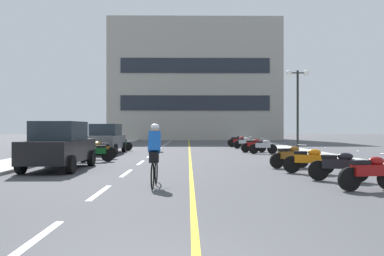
{
  "coord_description": "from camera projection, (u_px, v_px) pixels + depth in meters",
  "views": [
    {
      "loc": [
        0.15,
        -3.35,
        1.57
      ],
      "look_at": [
        0.35,
        15.76,
        1.57
      ],
      "focal_mm": 35.87,
      "sensor_mm": 36.0,
      "label": 1
    }
  ],
  "objects": [
    {
      "name": "motorcycle_8",
      "position": [
        263.0,
        146.0,
        23.2
      ],
      "size": [
        1.69,
        0.6,
        0.92
      ],
      "color": "black",
      "rests_on": "ground"
    },
    {
      "name": "motorcycle_13",
      "position": [
        237.0,
        141.0,
        33.42
      ],
      "size": [
        1.66,
        0.74,
        0.92
      ],
      "color": "black",
      "rests_on": "ground"
    },
    {
      "name": "motorcycle_6",
      "position": [
        100.0,
        150.0,
        19.29
      ],
      "size": [
        1.7,
        0.6,
        0.92
      ],
      "color": "black",
      "rests_on": "ground"
    },
    {
      "name": "lane_dash_6",
      "position": [
        160.0,
        148.0,
        29.32
      ],
      "size": [
        0.14,
        2.2,
        0.01
      ],
      "primitive_type": "cube",
      "color": "silver",
      "rests_on": "ground"
    },
    {
      "name": "motorcycle_5",
      "position": [
        95.0,
        152.0,
        17.62
      ],
      "size": [
        1.65,
        0.76,
        0.92
      ],
      "color": "black",
      "rests_on": "ground"
    },
    {
      "name": "lane_dash_10",
      "position": [
        170.0,
        141.0,
        45.32
      ],
      "size": [
        0.14,
        2.2,
        0.01
      ],
      "primitive_type": "cube",
      "color": "silver",
      "rests_on": "ground"
    },
    {
      "name": "motorcycle_1",
      "position": [
        370.0,
        172.0,
        9.6
      ],
      "size": [
        1.69,
        0.63,
        0.92
      ],
      "color": "black",
      "rests_on": "ground"
    },
    {
      "name": "lane_dash_11",
      "position": [
        171.0,
        140.0,
        49.32
      ],
      "size": [
        0.14,
        2.2,
        0.01
      ],
      "primitive_type": "cube",
      "color": "silver",
      "rests_on": "ground"
    },
    {
      "name": "lane_dash_1",
      "position": [
        100.0,
        192.0,
        9.32
      ],
      "size": [
        0.14,
        2.2,
        0.01
      ],
      "primitive_type": "cube",
      "color": "silver",
      "rests_on": "ground"
    },
    {
      "name": "motorcycle_7",
      "position": [
        100.0,
        148.0,
        20.96
      ],
      "size": [
        1.68,
        0.67,
        0.92
      ],
      "color": "black",
      "rests_on": "ground"
    },
    {
      "name": "lane_dash_4",
      "position": [
        149.0,
        156.0,
        21.32
      ],
      "size": [
        0.14,
        2.2,
        0.01
      ],
      "primitive_type": "cube",
      "color": "silver",
      "rests_on": "ground"
    },
    {
      "name": "curb_left",
      "position": [
        85.0,
        149.0,
        27.27
      ],
      "size": [
        2.4,
        72.0,
        0.12
      ],
      "primitive_type": "cube",
      "color": "#A8A8A3",
      "rests_on": "ground"
    },
    {
      "name": "motorcycle_3",
      "position": [
        309.0,
        160.0,
        13.16
      ],
      "size": [
        1.65,
        0.77,
        0.92
      ],
      "color": "black",
      "rests_on": "ground"
    },
    {
      "name": "ground_plane",
      "position": [
        186.0,
        153.0,
        24.34
      ],
      "size": [
        140.0,
        140.0,
        0.0
      ],
      "primitive_type": "plane",
      "color": "#47474C"
    },
    {
      "name": "motorcycle_12",
      "position": [
        239.0,
        141.0,
        31.37
      ],
      "size": [
        1.7,
        0.6,
        0.92
      ],
      "color": "black",
      "rests_on": "ground"
    },
    {
      "name": "parked_car_mid",
      "position": [
        106.0,
        139.0,
        23.62
      ],
      "size": [
        1.97,
        4.22,
        1.82
      ],
      "color": "black",
      "rests_on": "ground"
    },
    {
      "name": "lane_dash_0",
      "position": [
        34.0,
        241.0,
        5.32
      ],
      "size": [
        0.14,
        2.2,
        0.01
      ],
      "primitive_type": "cube",
      "color": "silver",
      "rests_on": "ground"
    },
    {
      "name": "lane_dash_2",
      "position": [
        126.0,
        173.0,
        13.32
      ],
      "size": [
        0.14,
        2.2,
        0.01
      ],
      "primitive_type": "cube",
      "color": "silver",
      "rests_on": "ground"
    },
    {
      "name": "lane_dash_3",
      "position": [
        141.0,
        163.0,
        17.32
      ],
      "size": [
        0.14,
        2.2,
        0.01
      ],
      "primitive_type": "cube",
      "color": "silver",
      "rests_on": "ground"
    },
    {
      "name": "lane_dash_5",
      "position": [
        156.0,
        152.0,
        25.32
      ],
      "size": [
        0.14,
        2.2,
        0.01
      ],
      "primitive_type": "cube",
      "color": "silver",
      "rests_on": "ground"
    },
    {
      "name": "lane_dash_7",
      "position": [
        163.0,
        146.0,
        33.32
      ],
      "size": [
        0.14,
        2.2,
        0.01
      ],
      "primitive_type": "cube",
      "color": "silver",
      "rests_on": "ground"
    },
    {
      "name": "motorcycle_4",
      "position": [
        290.0,
        156.0,
        15.02
      ],
      "size": [
        1.66,
        0.73,
        0.92
      ],
      "color": "black",
      "rests_on": "ground"
    },
    {
      "name": "parked_car_near",
      "position": [
        60.0,
        145.0,
        14.49
      ],
      "size": [
        1.92,
        4.2,
        1.82
      ],
      "color": "black",
      "rests_on": "ground"
    },
    {
      "name": "cyclist_rider",
      "position": [
        154.0,
        153.0,
        10.38
      ],
      "size": [
        0.42,
        1.77,
        1.71
      ],
      "color": "black",
      "rests_on": "ground"
    },
    {
      "name": "lane_dash_8",
      "position": [
        166.0,
        144.0,
        37.32
      ],
      "size": [
        0.14,
        2.2,
        0.01
      ],
      "primitive_type": "cube",
      "color": "silver",
      "rests_on": "ground"
    },
    {
      "name": "motorcycle_9",
      "position": [
        254.0,
        145.0,
        24.66
      ],
      "size": [
        1.69,
        0.61,
        0.92
      ],
      "color": "black",
      "rests_on": "ground"
    },
    {
      "name": "lane_dash_9",
      "position": [
        168.0,
        142.0,
        41.32
      ],
      "size": [
        0.14,
        2.2,
        0.01
      ],
      "primitive_type": "cube",
      "color": "silver",
      "rests_on": "ground"
    },
    {
      "name": "curb_right",
      "position": [
        286.0,
        149.0,
        27.42
      ],
      "size": [
        2.4,
        72.0,
        0.12
      ],
      "primitive_type": "cube",
      "color": "#A8A8A3",
      "rests_on": "ground"
    },
    {
      "name": "motorcycle_10",
      "position": [
        120.0,
        144.0,
        26.2
      ],
      "size": [
        1.67,
        0.68,
        0.92
      ],
      "color": "black",
      "rests_on": "ground"
    },
    {
      "name": "street_lamp_mid",
      "position": [
        298.0,
        92.0,
        23.94
      ],
      "size": [
        1.46,
        0.36,
        5.08
      ],
      "color": "black",
      "rests_on": "curb_right"
    },
    {
      "name": "centre_line_yellow",
      "position": [
        189.0,
        150.0,
        27.35
      ],
      "size": [
        0.12,
        66.0,
        0.01
      ],
      "primitive_type": "cube",
      "color": "gold",
      "rests_on": "ground"
    },
    {
      "name": "motorcycle_11",
      "position": [
        244.0,
        142.0,
        29.38
      ],
      "size": [
        1.66,
        0.73,
        0.92
      ],
      "color": "black",
      "rests_on": "ground"
    },
    {
      "name": "office_building",
      "position": [
        195.0,
        82.0,
        53.02
      ],
      "size": [
        22.41,
        9.45,
        15.77
      ],
      "color": "#9E998E",
      "rests_on": "ground"
    },
    {
      "name": "motorcycle_2",
      "position": [
        338.0,
        165.0,
        11.28
      ],
      "size": [
        1.65,
        0.76,
        0.92
      ],
      "color": "black",
      "rests_on": "ground"
    }
  ]
}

